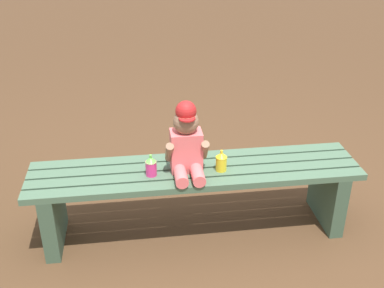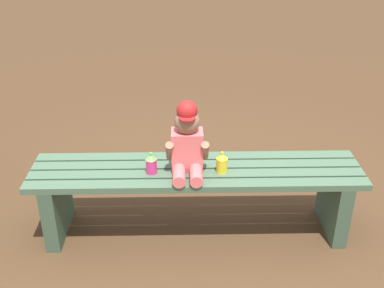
# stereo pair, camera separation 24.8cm
# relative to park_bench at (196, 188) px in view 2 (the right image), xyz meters

# --- Properties ---
(ground_plane) EXTENTS (16.00, 16.00, 0.00)m
(ground_plane) POSITION_rel_park_bench_xyz_m (0.00, -0.00, -0.30)
(ground_plane) COLOR #4C331E
(park_bench) EXTENTS (1.84, 0.39, 0.42)m
(park_bench) POSITION_rel_park_bench_xyz_m (0.00, 0.00, 0.00)
(park_bench) COLOR #47664C
(park_bench) RESTS_ON ground_plane
(child_figure) EXTENTS (0.23, 0.27, 0.40)m
(child_figure) POSITION_rel_park_bench_xyz_m (-0.05, -0.02, 0.30)
(child_figure) COLOR #E56666
(child_figure) RESTS_ON park_bench
(sippy_cup_left) EXTENTS (0.06, 0.06, 0.12)m
(sippy_cup_left) POSITION_rel_park_bench_xyz_m (-0.25, -0.04, 0.18)
(sippy_cup_left) COLOR #E5337F
(sippy_cup_left) RESTS_ON park_bench
(sippy_cup_right) EXTENTS (0.06, 0.06, 0.12)m
(sippy_cup_right) POSITION_rel_park_bench_xyz_m (0.14, -0.04, 0.18)
(sippy_cup_right) COLOR yellow
(sippy_cup_right) RESTS_ON park_bench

